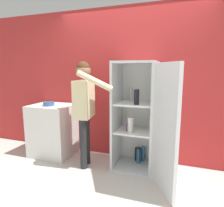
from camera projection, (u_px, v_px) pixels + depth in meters
ground_plane at (111, 186)px, 2.66m from camera, size 12.00×12.00×0.00m
wall_back at (130, 85)px, 3.36m from camera, size 7.00×0.06×2.55m
refrigerator at (141, 119)px, 2.95m from camera, size 0.97×1.11×1.66m
person at (85, 101)px, 3.05m from camera, size 0.68×0.54×1.66m
counter at (53, 130)px, 3.61m from camera, size 0.73×0.61×0.92m
bowl at (49, 104)px, 3.45m from camera, size 0.19×0.19×0.07m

